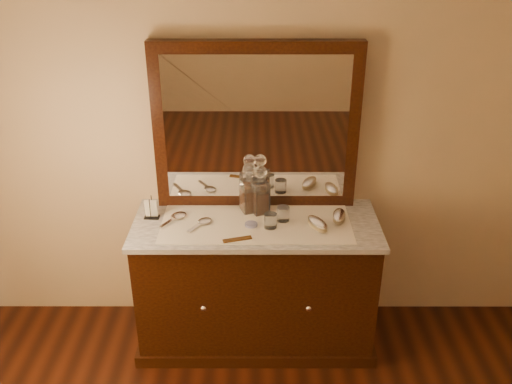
{
  "coord_description": "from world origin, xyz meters",
  "views": [
    {
      "loc": [
        0.0,
        -0.81,
        2.44
      ],
      "look_at": [
        0.0,
        1.85,
        1.1
      ],
      "focal_mm": 38.26,
      "sensor_mm": 36.0,
      "label": 1
    }
  ],
  "objects_px": {
    "mirror_frame": "(256,127)",
    "napkin_rack": "(151,210)",
    "decanter_left": "(249,193)",
    "decanter_right": "(260,195)",
    "pin_dish": "(251,224)",
    "comb": "(237,239)",
    "brush_far": "(339,216)",
    "brush_near": "(317,224)",
    "dresser_cabinet": "(256,284)",
    "hand_mirror_outer": "(177,217)",
    "hand_mirror_inner": "(203,222)"
  },
  "relations": [
    {
      "from": "decanter_left",
      "to": "decanter_right",
      "type": "height_order",
      "value": "decanter_left"
    },
    {
      "from": "brush_far",
      "to": "dresser_cabinet",
      "type": "bearing_deg",
      "value": -177.0
    },
    {
      "from": "pin_dish",
      "to": "decanter_left",
      "type": "height_order",
      "value": "decanter_left"
    },
    {
      "from": "pin_dish",
      "to": "napkin_rack",
      "type": "height_order",
      "value": "napkin_rack"
    },
    {
      "from": "decanter_left",
      "to": "decanter_right",
      "type": "xyz_separation_m",
      "value": [
        0.07,
        -0.02,
        -0.0
      ]
    },
    {
      "from": "mirror_frame",
      "to": "decanter_left",
      "type": "xyz_separation_m",
      "value": [
        -0.04,
        -0.1,
        -0.38
      ]
    },
    {
      "from": "hand_mirror_outer",
      "to": "hand_mirror_inner",
      "type": "bearing_deg",
      "value": -21.16
    },
    {
      "from": "dresser_cabinet",
      "to": "brush_far",
      "type": "xyz_separation_m",
      "value": [
        0.49,
        0.03,
        0.47
      ]
    },
    {
      "from": "pin_dish",
      "to": "comb",
      "type": "xyz_separation_m",
      "value": [
        -0.07,
        -0.16,
        -0.0
      ]
    },
    {
      "from": "napkin_rack",
      "to": "decanter_left",
      "type": "bearing_deg",
      "value": 8.08
    },
    {
      "from": "pin_dish",
      "to": "hand_mirror_outer",
      "type": "xyz_separation_m",
      "value": [
        -0.44,
        0.08,
        0.0
      ]
    },
    {
      "from": "comb",
      "to": "decanter_left",
      "type": "height_order",
      "value": "decanter_left"
    },
    {
      "from": "brush_far",
      "to": "hand_mirror_inner",
      "type": "xyz_separation_m",
      "value": [
        -0.8,
        -0.04,
        -0.01
      ]
    },
    {
      "from": "comb",
      "to": "brush_far",
      "type": "relative_size",
      "value": 0.92
    },
    {
      "from": "dresser_cabinet",
      "to": "comb",
      "type": "bearing_deg",
      "value": -117.3
    },
    {
      "from": "decanter_left",
      "to": "hand_mirror_outer",
      "type": "xyz_separation_m",
      "value": [
        -0.43,
        -0.1,
        -0.11
      ]
    },
    {
      "from": "decanter_right",
      "to": "hand_mirror_inner",
      "type": "xyz_separation_m",
      "value": [
        -0.33,
        -0.14,
        -0.11
      ]
    },
    {
      "from": "comb",
      "to": "decanter_left",
      "type": "relative_size",
      "value": 0.52
    },
    {
      "from": "hand_mirror_inner",
      "to": "napkin_rack",
      "type": "bearing_deg",
      "value": 165.73
    },
    {
      "from": "hand_mirror_outer",
      "to": "hand_mirror_inner",
      "type": "height_order",
      "value": "hand_mirror_outer"
    },
    {
      "from": "mirror_frame",
      "to": "napkin_rack",
      "type": "height_order",
      "value": "mirror_frame"
    },
    {
      "from": "mirror_frame",
      "to": "brush_near",
      "type": "bearing_deg",
      "value": -41.26
    },
    {
      "from": "napkin_rack",
      "to": "pin_dish",
      "type": "bearing_deg",
      "value": -9.61
    },
    {
      "from": "pin_dish",
      "to": "comb",
      "type": "height_order",
      "value": "pin_dish"
    },
    {
      "from": "comb",
      "to": "dresser_cabinet",
      "type": "bearing_deg",
      "value": 46.68
    },
    {
      "from": "hand_mirror_outer",
      "to": "napkin_rack",
      "type": "bearing_deg",
      "value": 173.61
    },
    {
      "from": "comb",
      "to": "decanter_right",
      "type": "bearing_deg",
      "value": 52.19
    },
    {
      "from": "dresser_cabinet",
      "to": "comb",
      "type": "xyz_separation_m",
      "value": [
        -0.1,
        -0.2,
        0.45
      ]
    },
    {
      "from": "brush_near",
      "to": "pin_dish",
      "type": "bearing_deg",
      "value": 176.65
    },
    {
      "from": "comb",
      "to": "decanter_left",
      "type": "xyz_separation_m",
      "value": [
        0.06,
        0.34,
        0.12
      ]
    },
    {
      "from": "mirror_frame",
      "to": "decanter_right",
      "type": "xyz_separation_m",
      "value": [
        0.03,
        -0.12,
        -0.38
      ]
    },
    {
      "from": "comb",
      "to": "mirror_frame",
      "type": "bearing_deg",
      "value": 60.96
    },
    {
      "from": "decanter_left",
      "to": "brush_near",
      "type": "xyz_separation_m",
      "value": [
        0.39,
        -0.2,
        -0.1
      ]
    },
    {
      "from": "pin_dish",
      "to": "decanter_left",
      "type": "xyz_separation_m",
      "value": [
        -0.01,
        0.18,
        0.11
      ]
    },
    {
      "from": "pin_dish",
      "to": "decanter_left",
      "type": "relative_size",
      "value": 0.23
    },
    {
      "from": "dresser_cabinet",
      "to": "hand_mirror_outer",
      "type": "distance_m",
      "value": 0.65
    },
    {
      "from": "dresser_cabinet",
      "to": "napkin_rack",
      "type": "height_order",
      "value": "napkin_rack"
    },
    {
      "from": "pin_dish",
      "to": "brush_far",
      "type": "bearing_deg",
      "value": 7.33
    },
    {
      "from": "decanter_left",
      "to": "brush_near",
      "type": "bearing_deg",
      "value": -27.56
    },
    {
      "from": "mirror_frame",
      "to": "napkin_rack",
      "type": "xyz_separation_m",
      "value": [
        -0.62,
        -0.19,
        -0.45
      ]
    },
    {
      "from": "decanter_right",
      "to": "brush_far",
      "type": "bearing_deg",
      "value": -11.69
    },
    {
      "from": "brush_near",
      "to": "hand_mirror_inner",
      "type": "xyz_separation_m",
      "value": [
        -0.66,
        0.04,
        -0.02
      ]
    },
    {
      "from": "decanter_left",
      "to": "brush_far",
      "type": "relative_size",
      "value": 1.77
    },
    {
      "from": "napkin_rack",
      "to": "decanter_right",
      "type": "relative_size",
      "value": 0.44
    },
    {
      "from": "brush_near",
      "to": "hand_mirror_inner",
      "type": "distance_m",
      "value": 0.66
    },
    {
      "from": "dresser_cabinet",
      "to": "brush_far",
      "type": "distance_m",
      "value": 0.68
    },
    {
      "from": "pin_dish",
      "to": "brush_far",
      "type": "height_order",
      "value": "brush_far"
    },
    {
      "from": "comb",
      "to": "brush_near",
      "type": "bearing_deg",
      "value": 0.67
    },
    {
      "from": "pin_dish",
      "to": "decanter_right",
      "type": "relative_size",
      "value": 0.24
    },
    {
      "from": "decanter_right",
      "to": "comb",
      "type": "bearing_deg",
      "value": -111.79
    }
  ]
}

